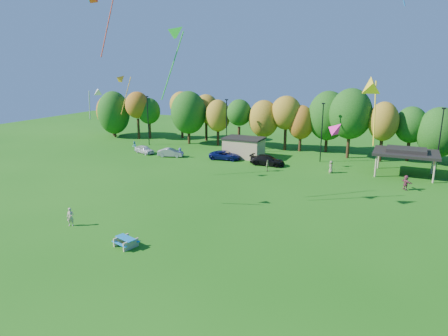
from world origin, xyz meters
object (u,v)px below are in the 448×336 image
at_px(car_a, 144,149).
at_px(car_b, 171,153).
at_px(car_d, 267,160).
at_px(kite_flyer, 70,217).
at_px(picnic_table, 126,241).
at_px(car_c, 225,155).

xyz_separation_m(car_a, car_b, (5.42, -0.29, 0.01)).
bearing_deg(car_a, car_d, -68.54).
xyz_separation_m(kite_flyer, car_d, (9.26, 29.85, -0.12)).
bearing_deg(car_b, car_a, 69.19).
height_order(kite_flyer, car_a, kite_flyer).
bearing_deg(kite_flyer, picnic_table, -38.74).
height_order(car_b, car_c, car_c).
height_order(picnic_table, car_c, car_c).
bearing_deg(kite_flyer, car_d, 44.53).
bearing_deg(car_d, kite_flyer, 162.11).
relative_size(picnic_table, car_a, 0.55).
bearing_deg(picnic_table, car_c, 115.72).
bearing_deg(car_c, picnic_table, -178.30).
distance_m(car_a, car_d, 21.68).
height_order(car_a, car_c, car_c).
bearing_deg(car_a, picnic_table, -127.79).
relative_size(car_a, car_b, 0.96).
bearing_deg(car_d, car_c, 84.15).
height_order(car_c, car_d, car_d).
bearing_deg(car_c, car_b, 94.00).
relative_size(car_c, car_d, 0.96).
distance_m(kite_flyer, car_d, 31.25).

